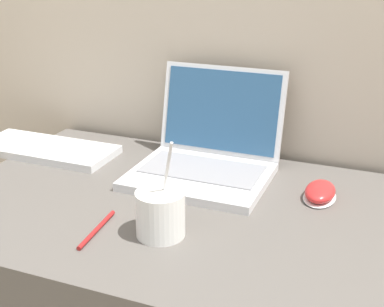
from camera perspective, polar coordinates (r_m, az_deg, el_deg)
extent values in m
cube|color=silver|center=(1.26, 0.79, -2.46)|extent=(0.32, 0.26, 0.02)
cube|color=gray|center=(1.27, 1.11, -1.65)|extent=(0.28, 0.14, 0.00)
cube|color=silver|center=(1.36, 3.20, 4.61)|extent=(0.32, 0.06, 0.22)
cube|color=#2D567F|center=(1.35, 3.12, 4.60)|extent=(0.29, 0.05, 0.20)
cylinder|color=white|center=(1.02, -3.34, -6.45)|extent=(0.09, 0.09, 0.09)
cylinder|color=black|center=(1.00, -3.39, -4.37)|extent=(0.08, 0.08, 0.01)
cylinder|color=white|center=(0.99, -2.82, -2.80)|extent=(0.05, 0.04, 0.17)
ellipsoid|color=white|center=(1.21, 13.45, -4.54)|extent=(0.07, 0.11, 0.01)
ellipsoid|color=red|center=(1.20, 13.51, -3.95)|extent=(0.06, 0.11, 0.03)
cube|color=silver|center=(1.48, -15.27, 0.45)|extent=(0.38, 0.16, 0.02)
cylinder|color=#A51E1E|center=(1.06, -10.11, -7.97)|extent=(0.02, 0.15, 0.01)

